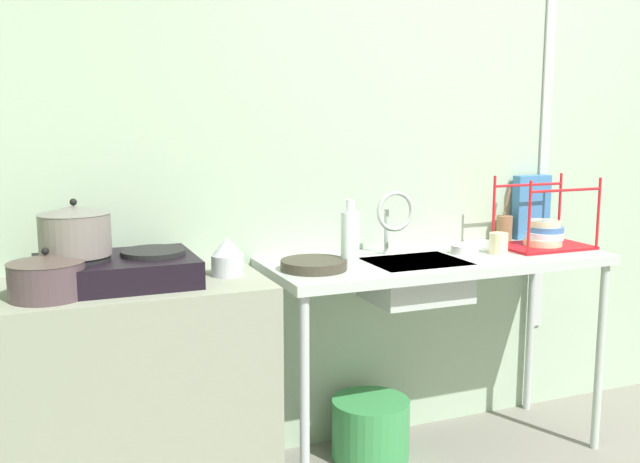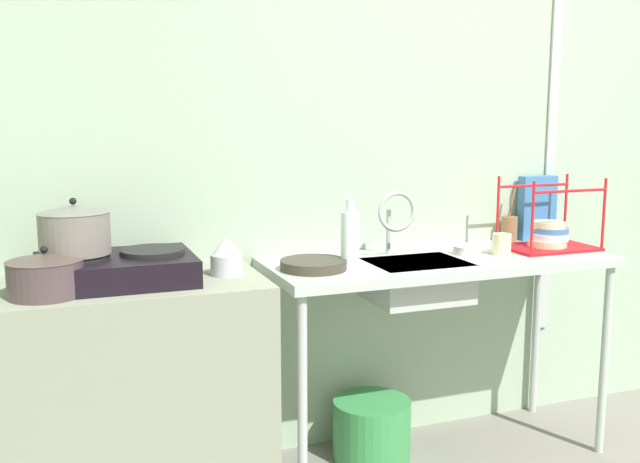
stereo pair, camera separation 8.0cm
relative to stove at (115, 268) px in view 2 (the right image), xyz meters
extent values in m
cube|color=#A6BCA1|center=(1.63, 0.32, 0.46)|extent=(5.11, 0.10, 2.75)
cube|color=#B9C0BC|center=(2.02, 0.26, 0.60)|extent=(0.05, 0.01, 2.20)
cube|color=gray|center=(0.04, 0.00, -0.48)|extent=(0.95, 0.54, 0.86)
cube|color=#B9C0BC|center=(1.29, 0.00, -0.07)|extent=(1.44, 0.54, 0.04)
cylinder|color=#B4B9C0|center=(0.61, -0.23, -0.50)|extent=(0.04, 0.04, 0.82)
cylinder|color=#B9C4BD|center=(1.97, -0.23, -0.50)|extent=(0.04, 0.04, 0.82)
cylinder|color=#B2C6B8|center=(0.61, 0.23, -0.50)|extent=(0.04, 0.04, 0.82)
cylinder|color=#B5BABC|center=(1.97, 0.23, -0.50)|extent=(0.04, 0.04, 0.82)
cube|color=black|center=(0.00, 0.00, 0.00)|extent=(0.53, 0.39, 0.09)
cylinder|color=black|center=(-0.13, 0.00, 0.05)|extent=(0.22, 0.22, 0.02)
cylinder|color=black|center=(0.13, 0.00, 0.05)|extent=(0.22, 0.22, 0.02)
cylinder|color=slate|center=(-0.13, 0.00, 0.13)|extent=(0.24, 0.24, 0.14)
cone|color=slate|center=(-0.13, 0.00, 0.22)|extent=(0.24, 0.24, 0.03)
sphere|color=black|center=(-0.13, 0.00, 0.24)|extent=(0.02, 0.02, 0.02)
cylinder|color=#4D3B41|center=(-0.23, -0.11, 0.01)|extent=(0.24, 0.24, 0.12)
cone|color=#4E3E3A|center=(-0.23, -0.11, 0.08)|extent=(0.24, 0.24, 0.02)
sphere|color=black|center=(-0.23, -0.11, 0.10)|extent=(0.02, 0.02, 0.02)
cylinder|color=silver|center=(0.39, -0.01, -0.01)|extent=(0.12, 0.12, 0.08)
cone|color=silver|center=(0.39, -0.01, 0.06)|extent=(0.11, 0.11, 0.07)
cube|color=#B9C0BC|center=(1.16, -0.05, -0.13)|extent=(0.38, 0.30, 0.16)
cylinder|color=#B9C0BC|center=(1.12, 0.13, 0.04)|extent=(0.02, 0.02, 0.19)
torus|color=#B9C0BC|center=(1.12, 0.06, 0.14)|extent=(0.17, 0.02, 0.17)
cylinder|color=#3B362A|center=(0.72, -0.04, -0.03)|extent=(0.25, 0.25, 0.04)
cylinder|color=red|center=(1.64, -0.13, 0.10)|extent=(0.01, 0.01, 0.31)
cylinder|color=red|center=(2.01, -0.13, 0.10)|extent=(0.01, 0.01, 0.31)
cylinder|color=red|center=(1.64, 0.12, 0.10)|extent=(0.01, 0.01, 0.31)
cylinder|color=red|center=(2.01, 0.12, 0.10)|extent=(0.01, 0.01, 0.31)
cylinder|color=red|center=(1.83, -0.13, 0.21)|extent=(0.36, 0.01, 0.01)
cylinder|color=red|center=(1.83, 0.12, 0.21)|extent=(0.36, 0.01, 0.01)
cube|color=red|center=(1.83, 0.00, -0.05)|extent=(0.38, 0.26, 0.01)
cylinder|color=beige|center=(1.82, -0.01, -0.02)|extent=(0.17, 0.17, 0.03)
cylinder|color=white|center=(1.82, -0.01, 0.00)|extent=(0.16, 0.16, 0.03)
cylinder|color=#426AA7|center=(1.83, -0.01, 0.03)|extent=(0.15, 0.15, 0.03)
cylinder|color=beige|center=(1.83, 0.00, 0.05)|extent=(0.14, 0.14, 0.03)
cylinder|color=beige|center=(1.56, -0.04, -0.01)|extent=(0.08, 0.08, 0.09)
cylinder|color=white|center=(1.43, 0.02, -0.03)|extent=(0.12, 0.12, 0.04)
cylinder|color=white|center=(0.87, -0.05, 0.05)|extent=(0.07, 0.07, 0.21)
cylinder|color=white|center=(0.87, -0.05, 0.19)|extent=(0.03, 0.03, 0.05)
cube|color=teal|center=(1.93, 0.22, 0.10)|extent=(0.18, 0.06, 0.30)
cylinder|color=olive|center=(1.77, 0.21, 0.01)|extent=(0.07, 0.07, 0.11)
cylinder|color=olive|center=(1.77, 0.21, 0.09)|extent=(0.05, 0.03, 0.21)
cylinder|color=#3A924C|center=(1.02, 0.07, -0.79)|extent=(0.33, 0.33, 0.25)
camera|label=1|loc=(-0.28, -2.53, 0.54)|focal=40.78mm
camera|label=2|loc=(-0.21, -2.56, 0.54)|focal=40.78mm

